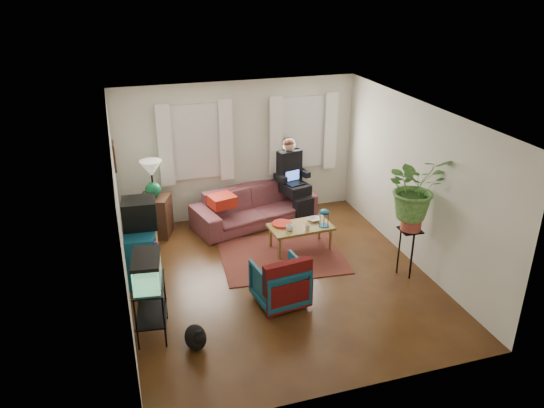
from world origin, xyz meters
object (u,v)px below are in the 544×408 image
object	(u,v)px
plant_stand	(408,252)
armchair	(280,281)
sofa	(254,201)
aquarium_stand	(151,309)
dresser	(142,253)
coffee_table	(300,237)
side_table	(156,216)

from	to	relation	value
plant_stand	armchair	bearing A→B (deg)	-176.26
sofa	aquarium_stand	xyz separation A→B (m)	(-2.16, -2.84, -0.07)
sofa	armchair	world-z (taller)	sofa
dresser	armchair	size ratio (longest dim) A/B	1.30
dresser	coffee_table	bearing A→B (deg)	6.88
side_table	coffee_table	bearing A→B (deg)	-28.96
plant_stand	sofa	bearing A→B (deg)	125.37
sofa	armchair	bearing A→B (deg)	-111.99
sofa	plant_stand	world-z (taller)	sofa
sofa	armchair	size ratio (longest dim) A/B	3.28
plant_stand	side_table	bearing A→B (deg)	144.73
dresser	coffee_table	xyz separation A→B (m)	(2.63, 0.11, -0.19)
sofa	plant_stand	distance (m)	3.06
side_table	armchair	xyz separation A→B (m)	(1.46, -2.68, -0.02)
sofa	plant_stand	xyz separation A→B (m)	(1.77, -2.50, -0.06)
side_table	coffee_table	distance (m)	2.62
armchair	plant_stand	distance (m)	2.13
dresser	coffee_table	world-z (taller)	dresser
dresser	plant_stand	size ratio (longest dim) A/B	1.16
sofa	side_table	size ratio (longest dim) A/B	3.10
aquarium_stand	coffee_table	bearing A→B (deg)	39.14
aquarium_stand	armchair	size ratio (longest dim) A/B	1.09
aquarium_stand	plant_stand	xyz separation A→B (m)	(3.94, 0.34, 0.01)
side_table	dresser	distance (m)	1.41
dresser	coffee_table	distance (m)	2.64
dresser	armchair	bearing A→B (deg)	-31.38
sofa	coffee_table	bearing A→B (deg)	-83.20
side_table	dresser	size ratio (longest dim) A/B	0.81
side_table	coffee_table	world-z (taller)	side_table
plant_stand	aquarium_stand	bearing A→B (deg)	-175.06
armchair	plant_stand	size ratio (longest dim) A/B	0.89
coffee_table	plant_stand	bearing A→B (deg)	-47.51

